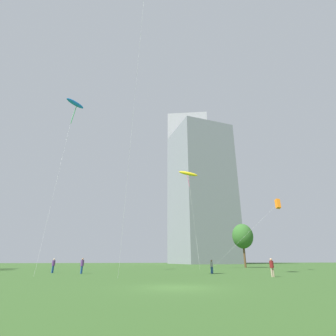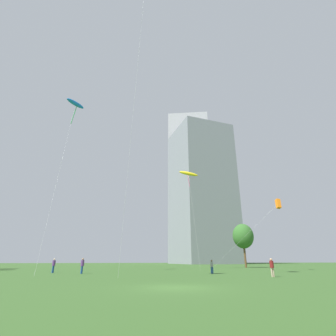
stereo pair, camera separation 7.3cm
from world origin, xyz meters
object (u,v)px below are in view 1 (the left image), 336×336
Objects in this scene: kite_flying_1 at (278,204)px; distant_highrise_0 at (201,192)px; person_standing_2 at (82,265)px; person_standing_3 at (53,264)px; park_tree_2 at (243,236)px; distant_highrise_1 at (189,186)px; person_standing_4 at (272,266)px; kite_flying_0 at (188,174)px; person_standing_0 at (212,266)px; kite_flying_5 at (75,104)px.

distant_highrise_0 is (11.03, 74.63, 21.43)m from kite_flying_1.
person_standing_2 is 1.01× the size of person_standing_3.
park_tree_2 reaches higher than person_standing_3.
distant_highrise_1 reaches higher than kite_flying_1.
distant_highrise_0 is (40.24, 77.98, 30.55)m from person_standing_2.
person_standing_2 is at bearing 72.88° from person_standing_3.
person_standing_3 is 25.86m from person_standing_4.
kite_flying_0 reaches higher than person_standing_2.
person_standing_0 is 0.02× the size of distant_highrise_1.
park_tree_2 is (35.08, 16.39, -19.05)m from kite_flying_5.
person_standing_4 is 36.31m from kite_flying_5.
person_standing_0 is 0.91× the size of person_standing_4.
kite_flying_0 is at bearing 94.00° from person_standing_0.
person_standing_4 is at bearing -113.68° from distant_highrise_0.
person_standing_0 is at bearing -157.15° from kite_flying_1.
distant_highrise_1 is at bearing 175.48° from person_standing_2.
person_standing_3 is 39.17m from park_tree_2.
distant_highrise_0 is at bearing 70.09° from kite_flying_0.
person_standing_0 is at bearing 97.74° from person_standing_2.
kite_flying_5 is 117.27m from distant_highrise_1.
person_standing_2 is at bearing -178.41° from person_standing_0.
kite_flying_5 is (-21.70, -11.19, 7.04)m from kite_flying_0.
park_tree_2 is 97.51m from distant_highrise_1.
kite_flying_1 is 112.13m from distant_highrise_1.
person_standing_4 is 0.09× the size of kite_flying_0.
park_tree_2 is 63.74m from distant_highrise_0.
person_standing_2 is 0.16× the size of kite_flying_1.
kite_flying_5 is (-23.15, 13.43, 24.53)m from person_standing_4.
kite_flying_1 is 36.86m from kite_flying_5.
kite_flying_5 is at bearing 179.27° from kite_flying_1.
distant_highrise_1 is at bearing -102.43° from person_standing_4.
kite_flying_1 is (10.35, 13.00, 9.16)m from person_standing_4.
kite_flying_0 is at bearing -119.89° from distant_highrise_0.
kite_flying_1 is (33.07, 0.64, 9.14)m from person_standing_3.
person_standing_2 is (-15.30, 2.51, 0.12)m from person_standing_0.
park_tree_2 is at bearing 21.24° from kite_flying_0.
park_tree_2 is at bearing -82.40° from distant_highrise_1.
kite_flying_0 is at bearing 137.98° from person_standing_3.
kite_flying_1 is 0.13× the size of distant_highrise_1.
distant_highrise_1 is (47.56, 105.64, 18.16)m from kite_flying_5.
park_tree_2 is at bearing 66.56° from person_standing_0.
person_standing_3 reaches higher than person_standing_4.
person_standing_2 is 125.16m from distant_highrise_1.
kite_flying_5 is at bearing -130.94° from distant_highrise_0.
kite_flying_0 reaches higher than park_tree_2.
person_standing_4 is at bearing -30.11° from kite_flying_5.
distant_highrise_1 reaches higher than distant_highrise_0.
person_standing_0 is 17.70m from kite_flying_1.
kite_flying_0 is 2.12× the size of park_tree_2.
person_standing_3 reaches higher than person_standing_0.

